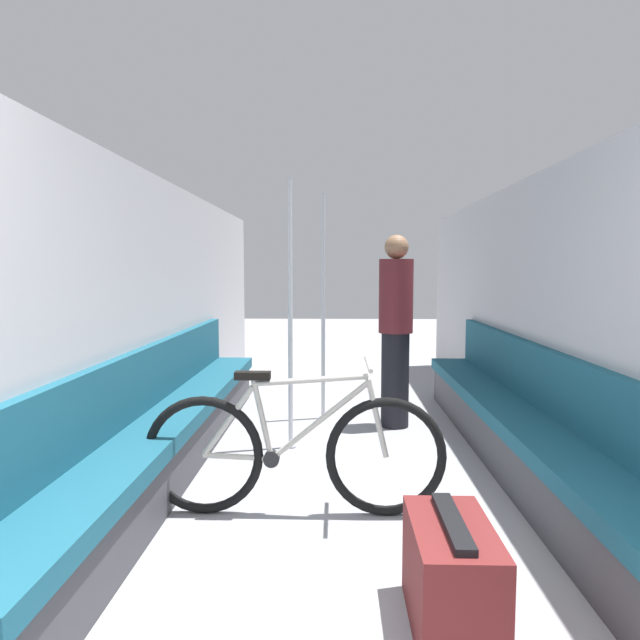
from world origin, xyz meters
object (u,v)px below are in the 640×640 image
bicycle (294,452)px  luggage_bag (451,576)px  bench_seat_row_left (167,431)px  bench_seat_row_right (525,434)px  grab_pole_near (323,311)px  passenger_standing (396,329)px  grab_pole_far (290,319)px

bicycle → luggage_bag: bearing=-61.0°
bench_seat_row_left → bench_seat_row_right: same height
grab_pole_near → passenger_standing: 0.70m
grab_pole_far → luggage_bag: bearing=-70.3°
grab_pole_near → grab_pole_far: (-0.23, -0.89, 0.00)m
grab_pole_far → bench_seat_row_right: bearing=-19.4°
bench_seat_row_left → bicycle: bearing=-35.1°
bicycle → passenger_standing: size_ratio=1.01×
bench_seat_row_right → passenger_standing: bearing=121.7°
grab_pole_near → passenger_standing: (0.64, -0.25, -0.13)m
bicycle → grab_pole_far: grab_pole_far is taller
grab_pole_near → luggage_bag: grab_pole_near is taller
bench_seat_row_right → bicycle: bicycle is taller
grab_pole_far → luggage_bag: (0.80, -2.24, -0.80)m
bicycle → grab_pole_far: bearing=90.5°
grab_pole_near → passenger_standing: grab_pole_near is taller
bicycle → passenger_standing: (0.76, 1.86, 0.51)m
bicycle → passenger_standing: bearing=62.8°
grab_pole_near → bench_seat_row_left: bearing=-125.3°
bench_seat_row_right → bench_seat_row_left: bearing=180.0°
luggage_bag → bench_seat_row_right: bearing=63.7°
bench_seat_row_left → passenger_standing: passenger_standing is taller
bicycle → passenger_standing: passenger_standing is taller
grab_pole_far → passenger_standing: (0.88, 0.64, -0.13)m
bench_seat_row_right → bicycle: size_ratio=2.71×
bench_seat_row_left → luggage_bag: bearing=-46.1°
luggage_bag → bench_seat_row_left: bearing=133.9°
bench_seat_row_left → passenger_standing: (1.68, 1.21, 0.59)m
grab_pole_near → luggage_bag: size_ratio=3.55×
bench_seat_row_right → grab_pole_far: bearing=160.6°
bicycle → grab_pole_near: 2.21m
bench_seat_row_left → luggage_bag: size_ratio=7.95×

